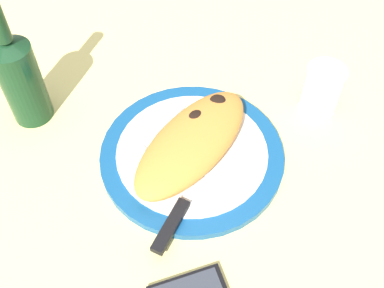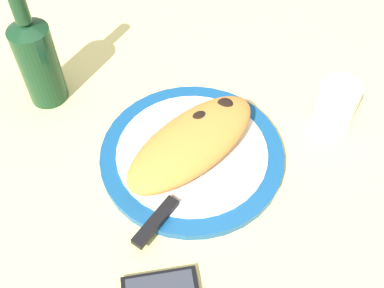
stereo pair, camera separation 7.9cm
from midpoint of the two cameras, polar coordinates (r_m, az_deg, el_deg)
The scene contains 7 objects.
ground_plane at distance 83.66cm, azimuth 2.71°, elevation -2.41°, with size 150.00×150.00×3.00cm, color #E5D684.
plate at distance 81.74cm, azimuth 2.77°, elevation -1.45°, with size 32.68×32.68×1.83cm.
calzone at distance 79.07cm, azimuth 2.99°, elevation 0.17°, with size 29.88×18.41×5.07cm.
fork at distance 83.44cm, azimuth -1.86°, elevation 1.42°, with size 16.43×5.10×0.40cm.
knife at distance 74.17cm, azimuth 0.21°, elevation -7.93°, with size 22.94×11.65×1.20cm.
water_glass at distance 89.69cm, azimuth 19.71°, elevation 4.15°, with size 7.35×7.35×9.39cm.
wine_bottle at distance 88.71cm, azimuth -16.25°, elevation 10.02°, with size 7.40×7.40×26.06cm.
Camera 2 is at (24.80, 41.95, 66.62)cm, focal length 42.99 mm.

